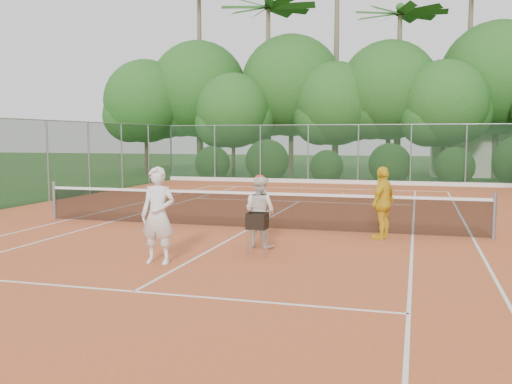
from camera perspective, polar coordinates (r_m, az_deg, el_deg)
ground at (r=14.99m, az=-0.55°, el=-3.71°), size 120.00×120.00×0.00m
clay_court at (r=14.98m, az=-0.55°, el=-3.67°), size 18.00×36.00×0.02m
club_building at (r=38.51m, az=23.06°, el=3.75°), size 8.00×5.00×3.00m
tennis_net at (r=14.91m, az=-0.55°, el=-1.69°), size 11.97×0.10×1.10m
player_white at (r=10.90m, az=-9.78°, el=-2.31°), size 0.68×0.45×1.84m
player_center_grp at (r=12.36m, az=0.39°, el=-1.94°), size 0.92×0.83×1.58m
player_yellow at (r=13.64m, az=12.58°, el=-1.07°), size 0.76×1.08×1.71m
ball_hopper at (r=11.44m, az=0.13°, el=-2.99°), size 0.38×0.38×0.87m
stray_ball_a at (r=27.14m, az=4.56°, el=0.55°), size 0.07×0.07×0.07m
stray_ball_b at (r=26.51m, az=11.36°, el=0.34°), size 0.07×0.07×0.07m
stray_ball_c at (r=24.14m, az=8.64°, el=-0.12°), size 0.07×0.07×0.07m
court_markings at (r=14.98m, az=-0.55°, el=-3.63°), size 11.03×23.83×0.01m
fence_back at (r=29.50m, az=7.69°, el=3.77°), size 18.07×0.07×3.00m
tropical_treeline at (r=34.63m, az=11.40°, el=9.92°), size 32.10×8.49×15.03m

